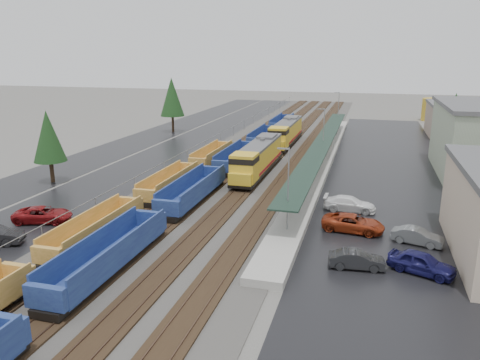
% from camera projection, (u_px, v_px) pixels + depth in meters
% --- Properties ---
extents(ground, '(360.00, 360.00, 0.00)m').
position_uv_depth(ground, '(48.00, 354.00, 25.19)').
color(ground, '#56544F').
rests_on(ground, ground).
extents(ballast_strip, '(20.00, 160.00, 0.08)m').
position_uv_depth(ballast_strip, '(273.00, 146.00, 80.96)').
color(ballast_strip, '#302D2B').
rests_on(ballast_strip, ground).
extents(trackbed, '(14.60, 160.00, 0.22)m').
position_uv_depth(trackbed, '(273.00, 146.00, 80.92)').
color(trackbed, black).
rests_on(trackbed, ground).
extents(west_parking_lot, '(10.00, 160.00, 0.02)m').
position_uv_depth(west_parking_lot, '(192.00, 142.00, 84.84)').
color(west_parking_lot, black).
rests_on(west_parking_lot, ground).
extents(west_road, '(9.00, 160.00, 0.02)m').
position_uv_depth(west_road, '(142.00, 140.00, 87.43)').
color(west_road, black).
rests_on(west_road, ground).
extents(east_commuter_lot, '(16.00, 100.00, 0.02)m').
position_uv_depth(east_commuter_lot, '(389.00, 167.00, 66.75)').
color(east_commuter_lot, black).
rests_on(east_commuter_lot, ground).
extents(station_platform, '(3.00, 80.00, 8.00)m').
position_uv_depth(station_platform, '(322.00, 158.00, 69.03)').
color(station_platform, '#9E9B93').
rests_on(station_platform, ground).
extents(chainlink_fence, '(0.08, 160.04, 2.02)m').
position_uv_depth(chainlink_fence, '(218.00, 137.00, 81.55)').
color(chainlink_fence, gray).
rests_on(chainlink_fence, ground).
extents(distant_hills, '(301.00, 140.00, 25.20)m').
position_uv_depth(distant_hills, '(439.00, 89.00, 209.46)').
color(distant_hills, '#445542').
rests_on(distant_hills, ground).
extents(tree_west_near, '(3.96, 3.96, 9.00)m').
position_uv_depth(tree_west_near, '(48.00, 136.00, 57.24)').
color(tree_west_near, '#332316').
rests_on(tree_west_near, ground).
extents(tree_west_far, '(4.84, 4.84, 11.00)m').
position_uv_depth(tree_west_far, '(172.00, 97.00, 94.34)').
color(tree_west_far, '#332316').
rests_on(tree_west_far, ground).
extents(tree_east, '(4.40, 4.40, 10.00)m').
position_uv_depth(tree_east, '(454.00, 117.00, 70.16)').
color(tree_east, '#332316').
rests_on(tree_east, ground).
extents(locomotive_lead, '(2.94, 19.40, 4.39)m').
position_uv_depth(locomotive_lead, '(258.00, 158.00, 61.45)').
color(locomotive_lead, black).
rests_on(locomotive_lead, ground).
extents(locomotive_trail, '(2.94, 19.40, 4.39)m').
position_uv_depth(locomotive_trail, '(286.00, 133.00, 80.97)').
color(locomotive_trail, black).
rests_on(locomotive_trail, ground).
extents(well_string_yellow, '(2.49, 74.92, 2.21)m').
position_uv_depth(well_string_yellow, '(96.00, 230.00, 39.78)').
color(well_string_yellow, olive).
rests_on(well_string_yellow, ground).
extents(well_string_blue, '(2.81, 101.40, 2.49)m').
position_uv_depth(well_string_blue, '(218.00, 172.00, 58.57)').
color(well_string_blue, navy).
rests_on(well_string_blue, ground).
extents(storage_tank, '(5.29, 5.29, 5.29)m').
position_uv_depth(storage_tank, '(433.00, 110.00, 111.51)').
color(storage_tank, gold).
rests_on(storage_tank, ground).
extents(parked_car_west_c, '(3.95, 5.89, 1.50)m').
position_uv_depth(parked_car_west_c, '(43.00, 215.00, 44.67)').
color(parked_car_west_c, maroon).
rests_on(parked_car_west_c, ground).
extents(parked_car_east_a, '(1.91, 4.33, 1.38)m').
position_uv_depth(parked_car_east_a, '(357.00, 260.00, 35.05)').
color(parked_car_east_a, black).
rests_on(parked_car_east_a, ground).
extents(parked_car_east_b, '(3.19, 5.82, 1.55)m').
position_uv_depth(parked_car_east_b, '(353.00, 223.00, 42.35)').
color(parked_car_east_b, maroon).
rests_on(parked_car_east_b, ground).
extents(parked_car_east_c, '(2.31, 5.32, 1.52)m').
position_uv_depth(parked_car_east_c, '(350.00, 204.00, 47.81)').
color(parked_car_east_c, white).
rests_on(parked_car_east_c, ground).
extents(parked_car_east_d, '(3.61, 5.18, 1.64)m').
position_uv_depth(parked_car_east_d, '(422.00, 263.00, 34.23)').
color(parked_car_east_d, '#14134A').
rests_on(parked_car_east_d, ground).
extents(parked_car_east_e, '(2.55, 4.46, 1.39)m').
position_uv_depth(parked_car_east_e, '(417.00, 236.00, 39.51)').
color(parked_car_east_e, '#595D5E').
rests_on(parked_car_east_e, ground).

